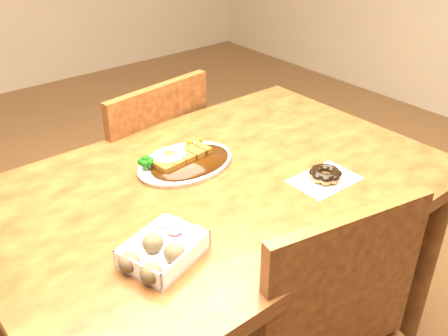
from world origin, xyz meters
TOP-DOWN VIEW (x-y plane):
  - table at (0.00, 0.00)m, footprint 1.20×0.80m
  - chair_far at (0.06, 0.54)m, footprint 0.47×0.47m
  - katsu_curry_plate at (-0.03, 0.13)m, footprint 0.28×0.21m
  - donut_box at (-0.28, -0.16)m, footprint 0.20×0.17m
  - pon_de_ring at (0.21, -0.17)m, footprint 0.17×0.12m

SIDE VIEW (x-z plane):
  - chair_far at x=0.06m, z-range 0.04..0.91m
  - table at x=0.00m, z-range 0.28..1.03m
  - katsu_curry_plate at x=-0.03m, z-range 0.74..0.79m
  - pon_de_ring at x=0.21m, z-range 0.75..0.78m
  - donut_box at x=-0.28m, z-range 0.75..0.80m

